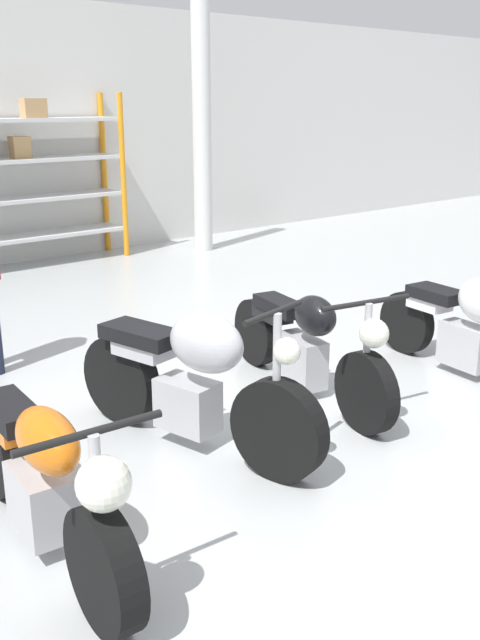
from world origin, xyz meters
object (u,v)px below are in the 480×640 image
motorcycle_white (475,324)px  motorcycle_silver (192,378)px  motorcycle_black (306,344)px  motorcycle_orange (45,479)px

motorcycle_white → motorcycle_silver: bearing=-93.8°
motorcycle_black → motorcycle_white: bearing=75.8°
motorcycle_orange → motorcycle_white: (3.81, -0.01, 0.04)m
motorcycle_silver → motorcycle_black: (1.21, 0.15, -0.07)m
motorcycle_black → motorcycle_white: motorcycle_white is taller
motorcycle_white → motorcycle_black: bearing=-108.8°
motorcycle_orange → motorcycle_black: motorcycle_black is taller
motorcycle_black → motorcycle_white: (1.33, -0.64, 0.05)m
motorcycle_white → motorcycle_orange: bearing=-83.0°
motorcycle_silver → motorcycle_white: motorcycle_silver is taller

